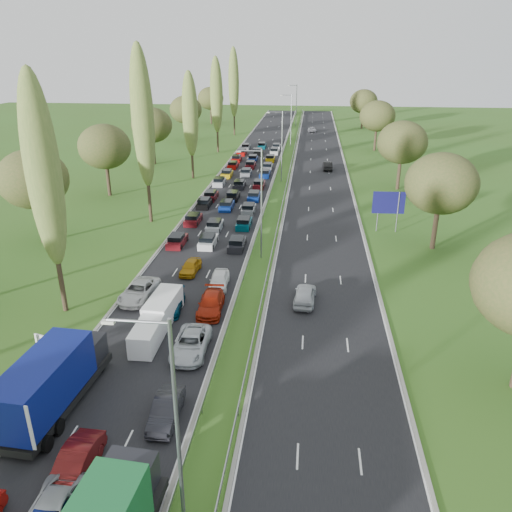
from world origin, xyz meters
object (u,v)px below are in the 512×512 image
(near_car_2, at_px, (139,291))
(blue_lorry, at_px, (53,380))
(white_van_front, at_px, (149,333))
(direction_sign, at_px, (389,204))
(white_van_rear, at_px, (164,306))
(info_sign, at_px, (44,344))

(near_car_2, xyz_separation_m, blue_lorry, (-0.23, -15.48, 1.39))
(blue_lorry, distance_m, white_van_front, 8.92)
(near_car_2, xyz_separation_m, white_van_front, (3.28, -7.37, 0.17))
(direction_sign, bearing_deg, white_van_front, -127.12)
(white_van_rear, relative_size, info_sign, 2.46)
(blue_lorry, relative_size, info_sign, 4.78)
(direction_sign, bearing_deg, blue_lorry, -124.44)
(near_car_2, bearing_deg, direction_sign, 44.94)
(white_van_front, distance_m, white_van_rear, 4.26)
(near_car_2, bearing_deg, info_sign, -105.18)
(blue_lorry, height_order, white_van_rear, blue_lorry)
(near_car_2, xyz_separation_m, info_sign, (-3.68, -10.35, 0.58))
(info_sign, relative_size, direction_sign, 0.40)
(white_van_rear, height_order, info_sign, info_sign)
(info_sign, bearing_deg, white_van_rear, 46.11)
(white_van_front, height_order, white_van_rear, white_van_rear)
(near_car_2, bearing_deg, white_van_front, -61.58)
(info_sign, bearing_deg, blue_lorry, -56.06)
(info_sign, bearing_deg, near_car_2, 70.41)
(blue_lorry, bearing_deg, direction_sign, 59.17)
(blue_lorry, relative_size, white_van_front, 2.16)
(white_van_front, bearing_deg, blue_lorry, -113.87)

